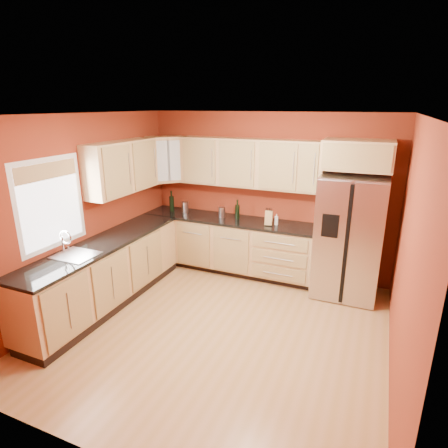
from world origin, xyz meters
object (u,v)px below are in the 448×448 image
(refrigerator, at_px, (349,237))
(canister_left, at_px, (185,207))
(wine_bottle_a, at_px, (237,209))
(soap_dispenser, at_px, (276,220))
(knife_block, at_px, (269,218))

(refrigerator, xyz_separation_m, canister_left, (-2.72, 0.12, 0.12))
(refrigerator, distance_m, canister_left, 2.73)
(wine_bottle_a, bearing_deg, canister_left, 179.85)
(refrigerator, height_order, soap_dispenser, refrigerator)
(wine_bottle_a, xyz_separation_m, soap_dispenser, (0.67, -0.07, -0.07))
(canister_left, bearing_deg, knife_block, -4.04)
(refrigerator, xyz_separation_m, knife_block, (-1.20, 0.01, 0.14))
(canister_left, xyz_separation_m, wine_bottle_a, (0.97, -0.00, 0.07))
(canister_left, bearing_deg, refrigerator, -2.43)
(canister_left, height_order, soap_dispenser, canister_left)
(wine_bottle_a, distance_m, soap_dispenser, 0.68)
(knife_block, xyz_separation_m, soap_dispenser, (0.11, 0.04, -0.03))
(knife_block, bearing_deg, refrigerator, -8.76)
(wine_bottle_a, bearing_deg, refrigerator, -3.67)
(refrigerator, relative_size, canister_left, 9.60)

